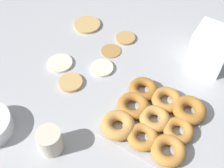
# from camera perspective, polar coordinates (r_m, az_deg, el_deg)

# --- Properties ---
(ground_plane) EXTENTS (3.00, 3.00, 0.00)m
(ground_plane) POSITION_cam_1_polar(r_m,az_deg,el_deg) (1.09, -1.91, 1.29)
(ground_plane) COLOR #B2B5BA
(pancake_0) EXTENTS (0.12, 0.12, 0.01)m
(pancake_0) POSITION_cam_1_polar(r_m,az_deg,el_deg) (1.31, -5.06, 11.90)
(pancake_0) COLOR tan
(pancake_0) RESTS_ON ground_plane
(pancake_1) EXTENTS (0.08, 0.08, 0.01)m
(pancake_1) POSITION_cam_1_polar(r_m,az_deg,el_deg) (1.24, 2.75, 9.30)
(pancake_1) COLOR tan
(pancake_1) RESTS_ON ground_plane
(pancake_2) EXTENTS (0.08, 0.08, 0.01)m
(pancake_2) POSITION_cam_1_polar(r_m,az_deg,el_deg) (1.18, -0.24, 6.79)
(pancake_2) COLOR #B27F42
(pancake_2) RESTS_ON ground_plane
(pancake_3) EXTENTS (0.10, 0.10, 0.01)m
(pancake_3) POSITION_cam_1_polar(r_m,az_deg,el_deg) (1.15, -10.51, 4.17)
(pancake_3) COLOR silver
(pancake_3) RESTS_ON ground_plane
(pancake_4) EXTENTS (0.09, 0.09, 0.01)m
(pancake_4) POSITION_cam_1_polar(r_m,az_deg,el_deg) (1.11, -2.07, 3.26)
(pancake_4) COLOR silver
(pancake_4) RESTS_ON ground_plane
(pancake_5) EXTENTS (0.09, 0.09, 0.01)m
(pancake_5) POSITION_cam_1_polar(r_m,az_deg,el_deg) (1.07, -8.38, 0.30)
(pancake_5) COLOR tan
(pancake_5) RESTS_ON ground_plane
(donut_tray) EXTENTS (0.30, 0.29, 0.04)m
(donut_tray) POSITION_cam_1_polar(r_m,az_deg,el_deg) (0.97, 8.62, -6.78)
(donut_tray) COLOR #ADAFB5
(donut_tray) RESTS_ON ground_plane
(container_stack) EXTENTS (0.14, 0.14, 0.16)m
(container_stack) POSITION_cam_1_polar(r_m,az_deg,el_deg) (1.15, 19.35, 6.89)
(container_stack) COLOR white
(container_stack) RESTS_ON ground_plane
(paper_cup) EXTENTS (0.08, 0.08, 0.09)m
(paper_cup) POSITION_cam_1_polar(r_m,az_deg,el_deg) (0.91, -12.48, -11.19)
(paper_cup) COLOR beige
(paper_cup) RESTS_ON ground_plane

